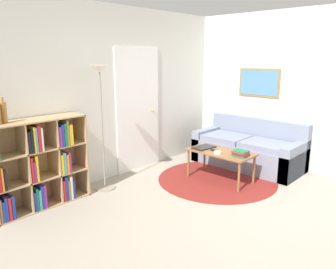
{
  "coord_description": "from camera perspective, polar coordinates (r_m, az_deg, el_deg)",
  "views": [
    {
      "loc": [
        -3.14,
        -1.49,
        1.85
      ],
      "look_at": [
        -0.07,
        1.37,
        0.85
      ],
      "focal_mm": 35.0,
      "sensor_mm": 36.0,
      "label": 1
    }
  ],
  "objects": [
    {
      "name": "ground_plane",
      "position": [
        3.94,
        16.04,
        -15.2
      ],
      "size": [
        14.0,
        14.0,
        0.0
      ],
      "primitive_type": "plane",
      "color": "gray"
    },
    {
      "name": "wall_back",
      "position": [
        5.14,
        -8.81,
        6.93
      ],
      "size": [
        7.37,
        0.11,
        2.6
      ],
      "color": "silver",
      "rests_on": "ground_plane"
    },
    {
      "name": "wall_right",
      "position": [
        6.04,
        15.94,
        7.66
      ],
      "size": [
        0.08,
        5.5,
        2.6
      ],
      "color": "silver",
      "rests_on": "ground_plane"
    },
    {
      "name": "rug",
      "position": [
        5.17,
        8.51,
        -7.68
      ],
      "size": [
        1.82,
        1.82,
        0.01
      ],
      "color": "maroon",
      "rests_on": "ground_plane"
    },
    {
      "name": "bookshelf",
      "position": [
        4.37,
        -21.79,
        -5.08
      ],
      "size": [
        1.19,
        0.34,
        1.12
      ],
      "color": "tan",
      "rests_on": "ground_plane"
    },
    {
      "name": "floor_lamp",
      "position": [
        4.54,
        -11.65,
        6.77
      ],
      "size": [
        0.29,
        0.29,
        1.74
      ],
      "color": "gray",
      "rests_on": "ground_plane"
    },
    {
      "name": "couch",
      "position": [
        5.86,
        13.97,
        -2.62
      ],
      "size": [
        0.82,
        1.81,
        0.8
      ],
      "color": "gray",
      "rests_on": "ground_plane"
    },
    {
      "name": "coffee_table",
      "position": [
        5.02,
        9.14,
        -3.47
      ],
      "size": [
        0.5,
        0.99,
        0.46
      ],
      "color": "brown",
      "rests_on": "ground_plane"
    },
    {
      "name": "laptop",
      "position": [
        5.16,
        6.25,
        -2.24
      ],
      "size": [
        0.38,
        0.26,
        0.02
      ],
      "color": "black",
      "rests_on": "coffee_table"
    },
    {
      "name": "bowl",
      "position": [
        4.87,
        8.64,
        -3.15
      ],
      "size": [
        0.12,
        0.12,
        0.04
      ],
      "color": "silver",
      "rests_on": "coffee_table"
    },
    {
      "name": "book_stack_on_table",
      "position": [
        4.81,
        12.53,
        -3.24
      ],
      "size": [
        0.18,
        0.21,
        0.08
      ],
      "color": "#196B38",
      "rests_on": "coffee_table"
    },
    {
      "name": "remote",
      "position": [
        5.0,
        8.23,
        -2.8
      ],
      "size": [
        0.06,
        0.16,
        0.02
      ],
      "color": "black",
      "rests_on": "coffee_table"
    },
    {
      "name": "bottle_right",
      "position": [
        4.12,
        -26.7,
        3.45
      ],
      "size": [
        0.07,
        0.07,
        0.29
      ],
      "color": "olive",
      "rests_on": "bookshelf"
    }
  ]
}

